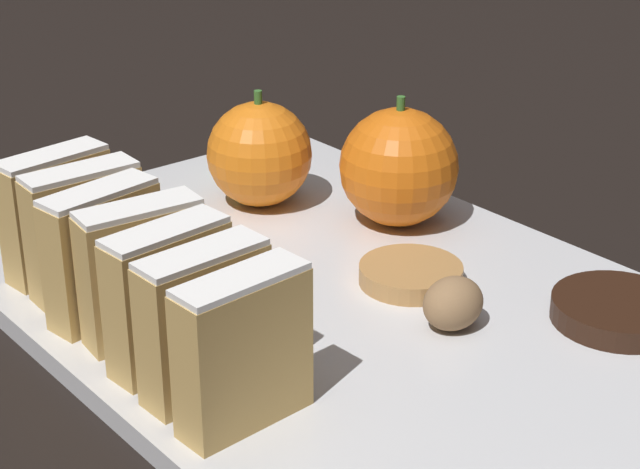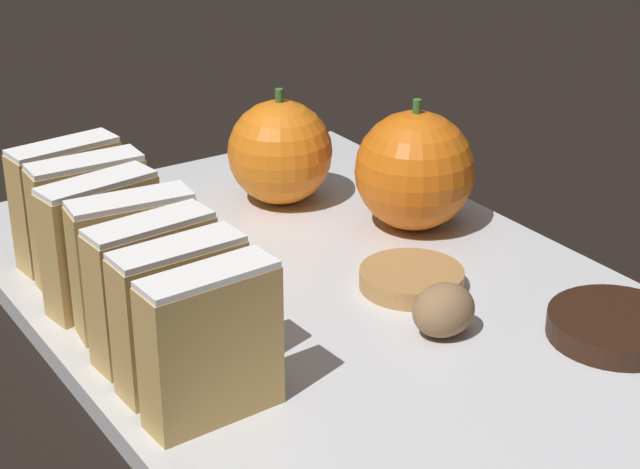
{
  "view_description": "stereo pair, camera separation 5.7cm",
  "coord_description": "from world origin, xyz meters",
  "views": [
    {
      "loc": [
        -0.33,
        -0.4,
        0.28
      ],
      "look_at": [
        0.0,
        0.0,
        0.04
      ],
      "focal_mm": 60.0,
      "sensor_mm": 36.0,
      "label": 1
    },
    {
      "loc": [
        -0.28,
        -0.43,
        0.28
      ],
      "look_at": [
        0.0,
        0.0,
        0.04
      ],
      "focal_mm": 60.0,
      "sensor_mm": 36.0,
      "label": 2
    }
  ],
  "objects": [
    {
      "name": "chocolate_cookie",
      "position": [
        0.09,
        -0.13,
        0.02
      ],
      "size": [
        0.07,
        0.07,
        0.01
      ],
      "color": "black",
      "rests_on": "serving_platter"
    },
    {
      "name": "gingerbread_cookie",
      "position": [
        0.04,
        -0.03,
        0.02
      ],
      "size": [
        0.06,
        0.06,
        0.01
      ],
      "color": "#B27F47",
      "rests_on": "serving_platter"
    },
    {
      "name": "stollen_slice_sixth",
      "position": [
        -0.1,
        0.07,
        0.05
      ],
      "size": [
        0.06,
        0.02,
        0.07
      ],
      "color": "tan",
      "rests_on": "serving_platter"
    },
    {
      "name": "stollen_slice_back",
      "position": [
        -0.1,
        0.1,
        0.05
      ],
      "size": [
        0.06,
        0.03,
        0.07
      ],
      "color": "tan",
      "rests_on": "serving_platter"
    },
    {
      "name": "stollen_slice_front",
      "position": [
        -0.11,
        -0.08,
        0.05
      ],
      "size": [
        0.06,
        0.02,
        0.07
      ],
      "color": "tan",
      "rests_on": "serving_platter"
    },
    {
      "name": "stollen_slice_fifth",
      "position": [
        -0.11,
        0.04,
        0.05
      ],
      "size": [
        0.06,
        0.03,
        0.07
      ],
      "color": "tan",
      "rests_on": "serving_platter"
    },
    {
      "name": "stollen_slice_fourth",
      "position": [
        -0.1,
        0.01,
        0.05
      ],
      "size": [
        0.06,
        0.03,
        0.07
      ],
      "color": "tan",
      "rests_on": "serving_platter"
    },
    {
      "name": "orange_far",
      "position": [
        0.04,
        0.11,
        0.05
      ],
      "size": [
        0.07,
        0.07,
        0.07
      ],
      "color": "orange",
      "rests_on": "serving_platter"
    },
    {
      "name": "stollen_slice_third",
      "position": [
        -0.1,
        -0.02,
        0.05
      ],
      "size": [
        0.06,
        0.03,
        0.07
      ],
      "color": "tan",
      "rests_on": "serving_platter"
    },
    {
      "name": "orange_near",
      "position": [
        0.09,
        0.04,
        0.05
      ],
      "size": [
        0.07,
        0.07,
        0.08
      ],
      "color": "orange",
      "rests_on": "serving_platter"
    },
    {
      "name": "stollen_slice_second",
      "position": [
        -0.11,
        -0.05,
        0.05
      ],
      "size": [
        0.06,
        0.02,
        0.07
      ],
      "color": "tan",
      "rests_on": "serving_platter"
    },
    {
      "name": "evergreen_sprig",
      "position": [
        0.07,
        0.16,
        0.04
      ],
      "size": [
        0.04,
        0.04,
        0.05
      ],
      "color": "#2D7538",
      "rests_on": "serving_platter"
    },
    {
      "name": "walnut",
      "position": [
        0.02,
        -0.08,
        0.03
      ],
      "size": [
        0.03,
        0.03,
        0.03
      ],
      "color": "#8E6B47",
      "rests_on": "serving_platter"
    },
    {
      "name": "ground_plane",
      "position": [
        0.0,
        0.0,
        0.0
      ],
      "size": [
        6.0,
        6.0,
        0.0
      ],
      "primitive_type": "plane",
      "color": "black"
    },
    {
      "name": "serving_platter",
      "position": [
        0.0,
        0.0,
        0.01
      ],
      "size": [
        0.29,
        0.42,
        0.01
      ],
      "color": "silver",
      "rests_on": "ground_plane"
    }
  ]
}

